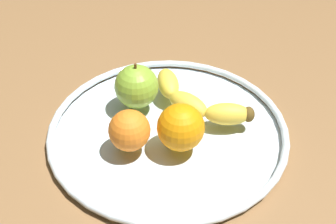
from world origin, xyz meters
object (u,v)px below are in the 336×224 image
Objects in this scene: banana at (196,101)px; orange_back_left at (129,130)px; apple at (137,86)px; fruit_bowl at (168,130)px; orange_back_right at (181,127)px.

banana is 3.16× the size of orange_back_left.
apple reaches higher than banana.
orange_back_left is (-6.08, -12.40, 1.39)cm from banana.
orange_back_left reaches higher than fruit_bowl.
orange_back_left is at bearing -154.93° from orange_back_right.
banana reaches higher than fruit_bowl.
orange_back_left is (3.66, -9.73, -0.51)cm from apple.
apple is 1.13× the size of orange_back_right.
orange_back_left is (-7.03, -3.29, -0.44)cm from orange_back_right.
fruit_bowl is 6.11× the size of orange_back_left.
fruit_bowl is 4.77× the size of apple.
banana is 2.47× the size of apple.
orange_back_left is (-3.51, -6.54, 4.11)cm from fruit_bowl.
fruit_bowl is 6.61cm from orange_back_right.
apple reaches higher than fruit_bowl.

